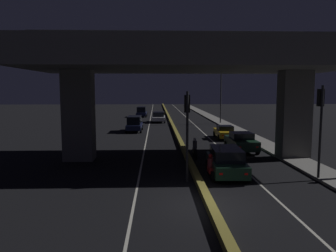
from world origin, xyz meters
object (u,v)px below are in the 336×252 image
Objects in this scene: car_dark_green_lead at (226,161)px; car_white_second_oncoming at (159,117)px; traffic_light_right_of_median at (320,116)px; car_dark_blue_lead_oncoming at (134,123)px; car_dark_blue_third_oncoming at (142,112)px; motorcycle_black_filtering_mid at (195,149)px; motorcycle_red_filtering_near at (210,168)px; traffic_light_left_of_median at (187,120)px; car_dark_green_second at (241,142)px; street_lamp at (219,89)px; car_taxi_yellow_third at (225,132)px.

car_dark_green_lead reaches higher than car_white_second_oncoming.
traffic_light_right_of_median reaches higher than car_dark_blue_lead_oncoming.
car_dark_blue_lead_oncoming is (-6.75, 20.49, 0.16)m from car_dark_green_lead.
car_white_second_oncoming is at bearing 18.18° from car_dark_blue_third_oncoming.
car_dark_blue_third_oncoming is 2.26× the size of motorcycle_black_filtering_mid.
car_dark_blue_third_oncoming is 37.43m from motorcycle_black_filtering_mid.
car_white_second_oncoming is at bearing 165.75° from car_dark_blue_lead_oncoming.
motorcycle_red_filtering_near is (5.77, -42.64, -0.40)m from car_dark_blue_third_oncoming.
traffic_light_left_of_median is 1.09× the size of car_white_second_oncoming.
car_dark_green_lead is 1.10× the size of car_dark_blue_third_oncoming.
traffic_light_right_of_median is at bearing -95.18° from motorcycle_red_filtering_near.
car_dark_blue_third_oncoming reaches higher than car_dark_green_second.
traffic_light_right_of_median is 6.67m from motorcycle_red_filtering_near.
car_dark_blue_lead_oncoming is at bearing -13.00° from car_white_second_oncoming.
street_lamp is 15.52m from car_taxi_yellow_third.
car_dark_blue_lead_oncoming is at bearing 18.39° from motorcycle_black_filtering_mid.
street_lamp is at bearing -7.19° from car_taxi_yellow_third.
car_dark_green_lead reaches higher than car_dark_green_second.
traffic_light_left_of_median is 2.57× the size of motorcycle_black_filtering_mid.
motorcycle_red_filtering_near is (-5.94, 0.61, -2.99)m from traffic_light_right_of_median.
motorcycle_black_filtering_mid is (-1.27, 4.96, -0.20)m from car_dark_green_lead.
car_white_second_oncoming is at bearing 163.46° from street_lamp.
traffic_light_right_of_median is at bearing -172.02° from car_taxi_yellow_third.
motorcycle_red_filtering_near is (-3.86, -8.02, -0.20)m from car_dark_green_second.
car_dark_blue_lead_oncoming is 2.33× the size of motorcycle_black_filtering_mid.
motorcycle_red_filtering_near is at bearing -178.80° from motorcycle_black_filtering_mid.
motorcycle_red_filtering_near is (-6.12, -29.83, -4.50)m from street_lamp.
street_lamp is 1.99× the size of car_taxi_yellow_third.
car_dark_green_lead reaches higher than motorcycle_black_filtering_mid.
traffic_light_right_of_median is at bearing -136.38° from motorcycle_black_filtering_mid.
car_white_second_oncoming is at bearing 5.38° from motorcycle_red_filtering_near.
traffic_light_right_of_median reaches higher than car_dark_blue_third_oncoming.
car_dark_blue_lead_oncoming reaches higher than car_white_second_oncoming.
traffic_light_right_of_median is 16.09m from car_taxi_yellow_third.
car_taxi_yellow_third is (-2.11, -14.73, -4.41)m from street_lamp.
car_dark_blue_third_oncoming reaches higher than car_dark_blue_lead_oncoming.
street_lamp is 1.81× the size of car_dark_green_lead.
car_taxi_yellow_third is 15.62m from motorcycle_red_filtering_near.
car_dark_blue_lead_oncoming is 2.51× the size of motorcycle_red_filtering_near.
car_dark_green_lead is 5.12m from motorcycle_black_filtering_mid.
car_dark_green_lead is at bearing 165.43° from traffic_light_right_of_median.
traffic_light_right_of_median is 0.61× the size of street_lamp.
motorcycle_black_filtering_mid is (2.45, -26.82, -0.22)m from car_white_second_oncoming.
car_dark_blue_third_oncoming reaches higher than car_dark_green_lead.
car_dark_green_lead is 2.67× the size of motorcycle_red_filtering_near.
street_lamp is at bearing 89.66° from traffic_light_right_of_median.
car_taxi_yellow_third is (5.41, 15.70, -2.69)m from traffic_light_left_of_median.
car_dark_blue_lead_oncoming is at bearing -143.73° from street_lamp.
car_taxi_yellow_third is at bearing -25.08° from motorcycle_black_filtering_mid.
car_dark_blue_lead_oncoming reaches higher than car_taxi_yellow_third.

